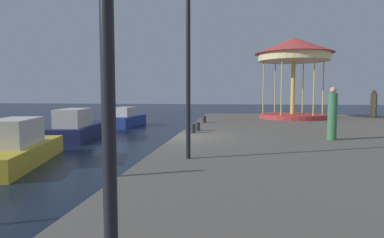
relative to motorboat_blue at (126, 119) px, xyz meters
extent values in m
plane|color=black|center=(5.87, -11.08, -0.55)|extent=(120.00, 120.00, 0.00)
cube|color=#5B564F|center=(12.63, -11.08, -0.15)|extent=(13.52, 29.86, 0.80)
cube|color=navy|center=(0.00, 0.06, -0.16)|extent=(1.89, 4.45, 0.78)
cube|color=beige|center=(-0.02, -0.25, 0.58)|extent=(1.25, 1.99, 0.68)
cube|color=#4C6070|center=(0.05, 0.70, 0.71)|extent=(0.98, 0.16, 0.31)
cube|color=#19214C|center=(-0.47, -6.55, -0.18)|extent=(2.60, 5.84, 0.75)
cube|color=beige|center=(-0.33, -7.64, 0.67)|extent=(1.62, 2.64, 0.95)
cube|color=#4C6070|center=(-0.49, -6.41, 0.86)|extent=(1.12, 0.25, 0.43)
cube|color=gold|center=(0.56, -13.55, -0.20)|extent=(2.97, 5.64, 0.70)
cube|color=beige|center=(0.56, -13.57, 0.62)|extent=(1.75, 2.59, 0.94)
cube|color=#4C6070|center=(0.28, -12.42, 0.81)|extent=(1.04, 0.35, 0.42)
cylinder|color=#B23333|center=(12.17, -0.99, 0.40)|extent=(4.46, 4.46, 0.30)
cylinder|color=gold|center=(12.17, -0.99, 2.35)|extent=(0.28, 0.28, 3.60)
cylinder|color=#F2E099|center=(12.17, -0.99, 4.40)|extent=(4.73, 4.73, 0.50)
cone|color=#C63D38|center=(12.17, -0.99, 5.19)|extent=(5.26, 5.26, 1.08)
cylinder|color=gold|center=(14.15, -0.99, 2.35)|extent=(0.08, 0.08, 3.60)
cylinder|color=gold|center=(13.16, 0.73, 2.35)|extent=(0.08, 0.08, 3.60)
cylinder|color=gold|center=(11.18, 0.73, 2.35)|extent=(0.08, 0.08, 3.60)
cylinder|color=gold|center=(10.19, -0.99, 2.35)|extent=(0.08, 0.08, 3.60)
cylinder|color=gold|center=(11.18, -2.70, 2.35)|extent=(0.08, 0.08, 3.60)
cylinder|color=gold|center=(13.16, -2.70, 2.35)|extent=(0.08, 0.08, 3.60)
cylinder|color=black|center=(7.25, -21.54, 2.29)|extent=(0.12, 0.12, 4.09)
cylinder|color=black|center=(7.06, -15.56, 2.40)|extent=(0.12, 0.12, 4.30)
cylinder|color=#2D2D33|center=(6.45, -10.02, 0.45)|extent=(0.24, 0.24, 0.40)
cylinder|color=#2D2D33|center=(6.57, -9.20, 0.45)|extent=(0.24, 0.24, 0.40)
cylinder|color=#2D2D33|center=(6.48, -5.08, 0.45)|extent=(0.24, 0.24, 0.40)
cylinder|color=tan|center=(18.00, 0.65, 1.10)|extent=(0.34, 0.34, 1.71)
sphere|color=tan|center=(18.00, 0.65, 2.08)|extent=(0.24, 0.24, 0.24)
cylinder|color=#387247|center=(11.89, -11.38, 1.12)|extent=(0.34, 0.34, 1.74)
sphere|color=tan|center=(11.89, -11.38, 2.11)|extent=(0.24, 0.24, 0.24)
cylinder|color=#387247|center=(18.14, 0.76, 1.10)|extent=(0.34, 0.34, 1.70)
sphere|color=tan|center=(18.14, 0.76, 2.07)|extent=(0.24, 0.24, 0.24)
camera|label=1|loc=(8.30, -24.16, 2.02)|focal=30.67mm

